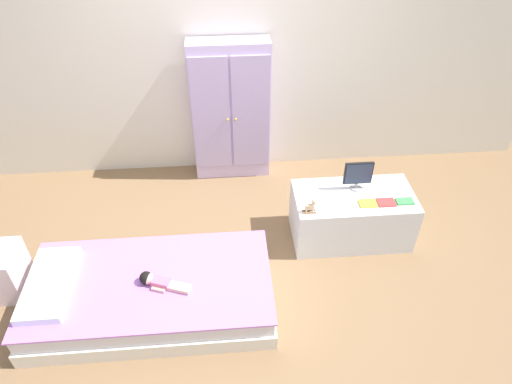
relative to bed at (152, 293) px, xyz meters
name	(u,v)px	position (x,y,z in m)	size (l,w,h in m)	color
ground_plane	(236,272)	(0.65, 0.29, -0.15)	(10.00, 10.00, 0.02)	brown
back_wall	(224,43)	(0.65, 1.86, 1.21)	(6.40, 0.05, 2.70)	silver
bed	(152,293)	(0.00, 0.00, 0.00)	(1.83, 0.93, 0.29)	silver
pillow	(49,284)	(-0.71, 0.00, 0.18)	(0.32, 0.67, 0.06)	silver
doll	(155,281)	(0.06, -0.04, 0.19)	(0.38, 0.20, 0.10)	#D6668E
nightstand	(0,272)	(-1.19, 0.25, 0.07)	(0.35, 0.35, 0.42)	silver
wardrobe	(231,112)	(0.69, 1.70, 0.58)	(0.76, 0.27, 1.44)	silver
tv_stand	(351,216)	(1.70, 0.64, 0.09)	(1.03, 0.53, 0.47)	silver
tv_monitor	(358,174)	(1.73, 0.73, 0.48)	(0.24, 0.10, 0.27)	#99999E
rocking_horse_toy	(311,206)	(1.28, 0.46, 0.39)	(0.11, 0.04, 0.13)	#8E6642
book_yellow	(368,203)	(1.78, 0.52, 0.33)	(0.14, 0.10, 0.01)	gold
book_red	(386,202)	(1.93, 0.52, 0.33)	(0.15, 0.11, 0.01)	#CC3838
book_green	(405,201)	(2.09, 0.52, 0.33)	(0.14, 0.09, 0.02)	#429E51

